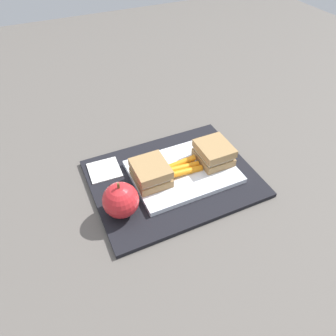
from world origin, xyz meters
The scene contains 8 objects.
ground_plane centered at (0.00, 0.00, 0.00)m, with size 2.40×2.40×0.00m, color #56514C.
lunchbag_mat centered at (0.00, 0.00, 0.01)m, with size 0.36×0.28×0.01m, color black.
food_tray centered at (-0.03, 0.00, 0.02)m, with size 0.23×0.17×0.01m, color white.
sandwich_half_left centered at (-0.10, 0.00, 0.04)m, with size 0.07×0.08×0.04m.
sandwich_half_right centered at (0.05, 0.00, 0.04)m, with size 0.07×0.08×0.04m.
carrot_sticks_bundle centered at (-0.03, 0.00, 0.03)m, with size 0.08×0.04×0.02m.
apple centered at (0.14, 0.05, 0.05)m, with size 0.07×0.07×0.08m.
paper_napkin centered at (0.14, -0.08, 0.01)m, with size 0.07×0.07×0.00m, color white.
Camera 1 is at (0.22, 0.45, 0.51)m, focal length 33.67 mm.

